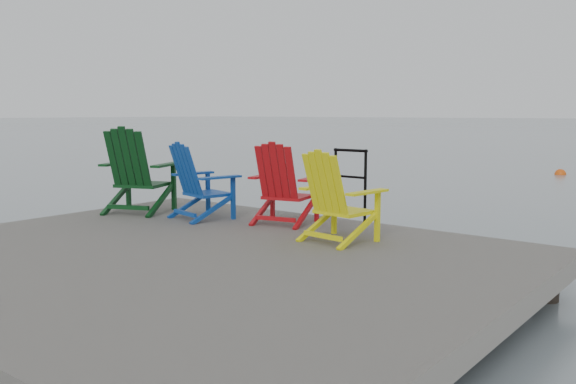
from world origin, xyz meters
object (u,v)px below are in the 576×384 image
Objects in this scene: chair_red at (283,184)px; chair_blue at (199,181)px; handrail at (350,177)px; chair_green at (137,171)px; chair_yellow at (337,197)px; buoy_a at (560,175)px.

chair_blue is at bearing -172.97° from chair_red.
handrail is 0.87m from chair_red.
chair_blue is at bearing -11.83° from chair_green.
chair_yellow is at bearing -20.46° from chair_green.
chair_red is at bearing -125.63° from handrail.
chair_green is at bearing -97.39° from buoy_a.
chair_blue is at bearing -93.41° from buoy_a.
chair_red is at bearing -6.85° from chair_green.
chair_green is 14.32m from buoy_a.
handrail is at bearing -86.74° from buoy_a.
chair_blue is 1.01× the size of chair_yellow.
chair_green reaches higher than chair_blue.
chair_green is 3.15m from chair_yellow.
buoy_a is at bearing 99.34° from chair_blue.
chair_blue is 2.86× the size of buoy_a.
chair_green is at bearing -177.47° from chair_red.
handrail is 1.91m from chair_blue.
chair_red is 13.63m from buoy_a.
buoy_a is at bearing 60.31° from chair_green.
chair_green is 1.18× the size of chair_blue.
chair_yellow is at bearing -36.33° from chair_red.
chair_green reaches higher than chair_red.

